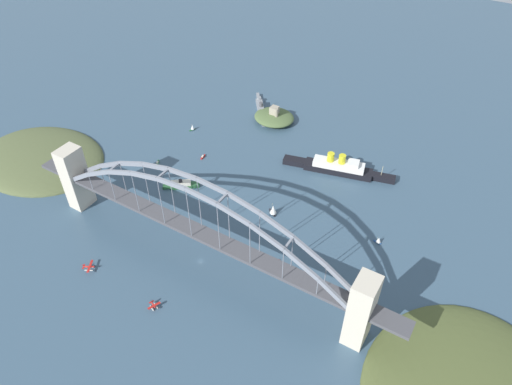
{
  "coord_description": "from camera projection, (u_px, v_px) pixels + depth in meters",
  "views": [
    {
      "loc": [
        153.61,
        -173.45,
        265.78
      ],
      "look_at": [
        0.0,
        79.5,
        8.0
      ],
      "focal_mm": 32.82,
      "sensor_mm": 36.0,
      "label": 1
    }
  ],
  "objects": [
    {
      "name": "small_boat_5",
      "position": [
        203.0,
        157.0,
        442.26
      ],
      "size": [
        2.36,
        7.78,
        2.34
      ],
      "color": "#B2231E",
      "rests_on": "ground"
    },
    {
      "name": "seaplane_second_in_formation",
      "position": [
        89.0,
        267.0,
        339.03
      ],
      "size": [
        9.29,
        10.96,
        5.0
      ],
      "color": "#B7B7B2",
      "rests_on": "ground"
    },
    {
      "name": "small_boat_4",
      "position": [
        275.0,
        263.0,
        343.89
      ],
      "size": [
        3.01,
        8.71,
        2.06
      ],
      "color": "#B2231E",
      "rests_on": "ground"
    },
    {
      "name": "harbor_ferry_steamer",
      "position": [
        181.0,
        185.0,
        409.01
      ],
      "size": [
        28.95,
        23.72,
        7.87
      ],
      "color": "#23512D",
      "rests_on": "ground"
    },
    {
      "name": "ground_plane",
      "position": [
        200.0,
        261.0,
        346.48
      ],
      "size": [
        1400.0,
        1400.0,
        0.0
      ],
      "primitive_type": "plane",
      "color": "#385166"
    },
    {
      "name": "small_boat_2",
      "position": [
        273.0,
        210.0,
        381.35
      ],
      "size": [
        9.35,
        7.81,
        10.46
      ],
      "color": "black",
      "rests_on": "ground"
    },
    {
      "name": "small_boat_1",
      "position": [
        379.0,
        240.0,
        358.18
      ],
      "size": [
        6.58,
        3.86,
        6.33
      ],
      "color": "#234C8C",
      "rests_on": "ground"
    },
    {
      "name": "naval_cruiser",
      "position": [
        261.0,
        108.0,
        504.62
      ],
      "size": [
        41.48,
        54.05,
        17.48
      ],
      "color": "gray",
      "rests_on": "ground"
    },
    {
      "name": "fort_island_mid_harbor",
      "position": [
        274.0,
        117.0,
        487.34
      ],
      "size": [
        42.39,
        38.03,
        18.05
      ],
      "color": "#4C6038",
      "rests_on": "ground"
    },
    {
      "name": "headland_west_shore",
      "position": [
        39.0,
        160.0,
        440.1
      ],
      "size": [
        127.14,
        101.68,
        17.03
      ],
      "color": "#515B38",
      "rests_on": "ground"
    },
    {
      "name": "small_boat_3",
      "position": [
        192.0,
        127.0,
        476.03
      ],
      "size": [
        4.68,
        6.42,
        7.14
      ],
      "color": "#2D6B3D",
      "rests_on": "ground"
    },
    {
      "name": "seaplane_taxiing_near_bridge",
      "position": [
        154.0,
        306.0,
        314.11
      ],
      "size": [
        7.62,
        8.98,
        4.72
      ],
      "color": "#B7B7B2",
      "rests_on": "ground"
    },
    {
      "name": "small_boat_0",
      "position": [
        158.0,
        163.0,
        435.52
      ],
      "size": [
        5.54,
        8.15,
        1.97
      ],
      "color": "#2D6B3D",
      "rests_on": "ground"
    },
    {
      "name": "harbor_arch_bridge",
      "position": [
        197.0,
        232.0,
        326.09
      ],
      "size": [
        305.42,
        18.08,
        76.09
      ],
      "color": "beige",
      "rests_on": "ground"
    },
    {
      "name": "ocean_liner",
      "position": [
        338.0,
        167.0,
        423.18
      ],
      "size": [
        101.02,
        32.53,
        18.92
      ],
      "color": "black",
      "rests_on": "ground"
    }
  ]
}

